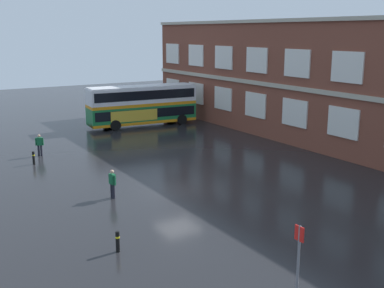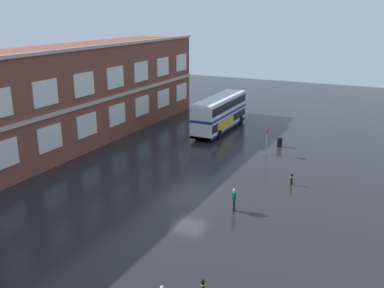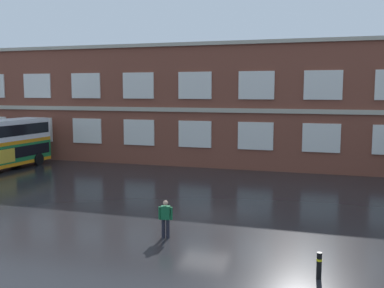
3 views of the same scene
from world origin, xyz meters
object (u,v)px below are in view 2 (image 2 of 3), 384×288
double_decker_middle (220,113)px  second_passenger (234,199)px  bus_stand_flag (267,139)px  station_litter_bin (280,142)px  safety_bollard_west (292,179)px  safety_bollard_east (203,288)px

double_decker_middle → second_passenger: 21.70m
bus_stand_flag → station_litter_bin: bus_stand_flag is taller
second_passenger → safety_bollard_west: 7.12m
station_litter_bin → safety_bollard_west: station_litter_bin is taller
safety_bollard_west → safety_bollard_east: size_ratio=1.00×
second_passenger → bus_stand_flag: (13.38, 1.61, 0.70)m
second_passenger → safety_bollard_west: second_passenger is taller
safety_bollard_east → safety_bollard_west: bearing=-1.7°
second_passenger → safety_bollard_east: second_passenger is taller
double_decker_middle → second_passenger: double_decker_middle is taller
second_passenger → bus_stand_flag: bus_stand_flag is taller
bus_stand_flag → safety_bollard_west: 7.99m
double_decker_middle → bus_stand_flag: 9.84m
bus_stand_flag → second_passenger: bearing=-173.2°
double_decker_middle → safety_bollard_west: (-12.98, -11.73, -1.66)m
double_decker_middle → station_litter_bin: double_decker_middle is taller
station_litter_bin → second_passenger: bearing=-176.1°
station_litter_bin → safety_bollard_west: (-9.87, -3.65, -0.03)m
second_passenger → safety_bollard_east: size_ratio=1.79×
double_decker_middle → bus_stand_flag: (-6.24, -7.59, -0.51)m
bus_stand_flag → safety_bollard_west: bearing=-148.5°
bus_stand_flag → double_decker_middle: bearing=50.6°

